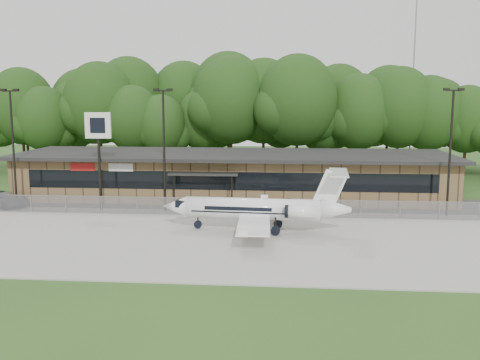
# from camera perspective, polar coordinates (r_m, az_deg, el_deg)

# --- Properties ---
(ground) EXTENTS (160.00, 160.00, 0.00)m
(ground) POSITION_cam_1_polar(r_m,az_deg,el_deg) (28.88, -5.49, -10.37)
(ground) COLOR #26481A
(ground) RESTS_ON ground
(apron) EXTENTS (64.00, 18.00, 0.08)m
(apron) POSITION_cam_1_polar(r_m,az_deg,el_deg) (36.42, -3.22, -6.24)
(apron) COLOR #9E9B93
(apron) RESTS_ON ground
(parking_lot) EXTENTS (50.00, 9.00, 0.06)m
(parking_lot) POSITION_cam_1_polar(r_m,az_deg,el_deg) (47.54, -1.26, -2.71)
(parking_lot) COLOR #383835
(parking_lot) RESTS_ON ground
(terminal) EXTENTS (41.00, 11.65, 4.30)m
(terminal) POSITION_cam_1_polar(r_m,az_deg,el_deg) (51.54, -0.74, 0.60)
(terminal) COLOR brown
(terminal) RESTS_ON ground
(fence) EXTENTS (46.00, 0.04, 1.52)m
(fence) POSITION_cam_1_polar(r_m,az_deg,el_deg) (43.01, -1.91, -2.91)
(fence) COLOR gray
(fence) RESTS_ON ground
(treeline) EXTENTS (72.00, 12.00, 15.00)m
(treeline) POSITION_cam_1_polar(r_m,az_deg,el_deg) (69.05, 0.74, 7.08)
(treeline) COLOR #163410
(treeline) RESTS_ON ground
(radio_mast) EXTENTS (0.20, 0.20, 25.00)m
(radio_mast) POSITION_cam_1_polar(r_m,az_deg,el_deg) (76.80, 17.99, 10.56)
(radio_mast) COLOR gray
(radio_mast) RESTS_ON ground
(light_pole_left) EXTENTS (1.55, 0.30, 10.23)m
(light_pole_left) POSITION_cam_1_polar(r_m,az_deg,el_deg) (49.20, -23.07, 3.98)
(light_pole_left) COLOR black
(light_pole_left) RESTS_ON ground
(light_pole_mid) EXTENTS (1.55, 0.30, 10.23)m
(light_pole_mid) POSITION_cam_1_polar(r_m,az_deg,el_deg) (44.62, -8.12, 4.17)
(light_pole_mid) COLOR black
(light_pole_mid) RESTS_ON ground
(light_pole_right) EXTENTS (1.55, 0.30, 10.23)m
(light_pole_right) POSITION_cam_1_polar(r_m,az_deg,el_deg) (45.36, 21.56, 3.73)
(light_pole_right) COLOR black
(light_pole_right) RESTS_ON ground
(business_jet) EXTENTS (13.59, 12.11, 4.57)m
(business_jet) POSITION_cam_1_polar(r_m,az_deg,el_deg) (37.82, 2.11, -3.19)
(business_jet) COLOR white
(business_jet) RESTS_ON ground
(suv) EXTENTS (5.53, 3.40, 1.43)m
(suv) POSITION_cam_1_polar(r_m,az_deg,el_deg) (51.01, -24.18, -1.91)
(suv) COLOR #323235
(suv) RESTS_ON ground
(pole_sign) EXTENTS (2.18, 0.36, 8.28)m
(pole_sign) POSITION_cam_1_polar(r_m,az_deg,el_deg) (46.47, -14.87, 4.59)
(pole_sign) COLOR black
(pole_sign) RESTS_ON ground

